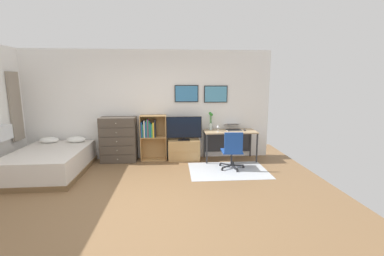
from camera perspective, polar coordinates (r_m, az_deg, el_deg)
ground_plane at (r=4.57m, az=-11.80°, el=-15.00°), size 7.20×7.20×0.00m
wall_back_with_posters at (r=6.59m, az=-9.34°, el=4.98°), size 6.12×0.09×2.70m
area_rug at (r=5.85m, az=7.94°, el=-9.19°), size 1.70×1.20×0.01m
bed at (r=6.30m, az=-28.67°, el=-6.49°), size 1.43×2.00×0.64m
dresser at (r=6.55m, az=-15.81°, el=-2.45°), size 0.85×0.46×1.09m
bookshelf at (r=6.47m, az=-8.87°, el=-1.26°), size 0.64×0.30×1.12m
tv_stand at (r=6.50m, az=-1.79°, el=-4.81°), size 0.78×0.41×0.51m
television at (r=6.36m, az=-1.81°, el=-0.08°), size 0.87×0.16×0.58m
desk at (r=6.55m, az=8.19°, el=-1.65°), size 1.27×0.59×0.74m
office_chair at (r=5.79m, az=8.87°, el=-4.70°), size 0.56×0.58×0.86m
laptop at (r=6.58m, az=9.02°, el=0.17°), size 0.41×0.44×0.17m
computer_mouse at (r=6.52m, az=11.51°, el=-0.44°), size 0.06×0.10×0.03m
bamboo_vase at (r=6.53m, az=4.12°, el=1.56°), size 0.10×0.10×0.44m
wine_glass at (r=6.27m, az=5.74°, el=0.39°), size 0.07×0.07×0.18m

